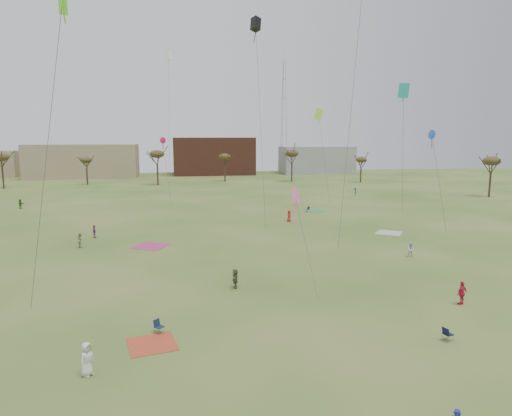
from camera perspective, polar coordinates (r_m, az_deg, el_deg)
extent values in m
plane|color=#34591B|center=(33.59, 3.71, -12.52)|extent=(260.00, 260.00, 0.00)
imported|color=silver|center=(26.20, -20.54, -17.41)|extent=(0.96, 1.05, 1.81)
imported|color=red|center=(37.18, 24.55, -9.73)|extent=(1.13, 0.80, 1.78)
imported|color=tan|center=(54.38, -21.26, -3.80)|extent=(0.81, 0.94, 1.67)
imported|color=brown|center=(37.48, -2.64, -8.88)|extent=(0.70, 1.56, 1.62)
imported|color=#8D3C91|center=(58.90, -19.72, -2.81)|extent=(0.73, 1.01, 1.60)
imported|color=silver|center=(49.40, 18.98, -4.99)|extent=(0.95, 0.87, 1.58)
imported|color=#2F7326|center=(87.71, -27.59, 0.47)|extent=(1.50, 1.46, 1.71)
imported|color=red|center=(66.17, 4.19, -1.00)|extent=(0.97, 0.97, 1.70)
imported|color=navy|center=(97.59, 12.38, 2.03)|extent=(1.01, 1.21, 1.63)
cube|color=#C24426|center=(28.94, -12.99, -16.41)|extent=(3.26, 3.26, 0.03)
cube|color=beige|center=(60.91, 16.43, -3.03)|extent=(4.31, 4.31, 0.03)
cube|color=#B03669|center=(52.78, -13.16, -4.73)|extent=(4.75, 4.75, 0.03)
cube|color=#379953|center=(76.16, 7.36, -0.37)|extent=(3.76, 3.76, 0.03)
cube|color=#16243C|center=(30.13, -12.10, -14.46)|extent=(0.71, 0.71, 0.04)
cube|color=#16243C|center=(30.19, -12.43, -13.94)|extent=(0.44, 0.45, 0.44)
cube|color=#121432|center=(30.84, 23.07, -14.43)|extent=(0.62, 0.62, 0.04)
cube|color=#121432|center=(30.59, 22.81, -14.14)|extent=(0.26, 0.52, 0.44)
cube|color=#16193C|center=(75.12, 6.50, -0.16)|extent=(0.65, 0.65, 0.04)
cube|color=#16193C|center=(75.22, 6.64, 0.02)|extent=(0.30, 0.51, 0.44)
cube|color=#6AD726|center=(32.70, -23.15, 21.98)|extent=(0.08, 0.08, 1.59)
cylinder|color=#4C4C51|center=(32.13, -24.98, 5.43)|extent=(3.28, 0.16, 19.76)
cone|color=#FA4FA8|center=(35.67, 4.94, 1.53)|extent=(1.43, 0.10, 1.43)
cube|color=#FA4FA8|center=(35.80, 4.92, 0.09)|extent=(0.08, 0.08, 2.34)
cylinder|color=#4C4C51|center=(34.19, 6.30, -4.61)|extent=(0.58, 4.62, 6.81)
cylinder|color=#4C4C51|center=(46.33, 11.80, 10.76)|extent=(2.18, 1.03, 25.97)
cube|color=black|center=(62.34, -0.04, 22.18)|extent=(0.96, 0.96, 1.65)
cube|color=black|center=(62.13, -0.04, 21.32)|extent=(0.08, 0.08, 2.48)
cylinder|color=#4C4C51|center=(57.91, 0.58, 10.39)|extent=(0.27, 5.78, 25.63)
cone|color=blue|center=(55.08, 21.33, 8.62)|extent=(1.06, 0.08, 1.06)
cube|color=blue|center=(55.08, 21.29, 7.92)|extent=(0.08, 0.08, 1.74)
cylinder|color=#4C4C51|center=(57.00, 22.14, 2.70)|extent=(3.68, 1.67, 11.64)
cube|color=#8DDC24|center=(81.77, 7.91, 11.68)|extent=(0.98, 0.98, 1.92)
cube|color=#8DDC24|center=(81.74, 7.90, 11.21)|extent=(0.08, 0.08, 1.73)
cylinder|color=#4C4C51|center=(80.30, 8.59, 6.24)|extent=(1.24, 3.52, 15.36)
cone|color=#BA133B|center=(77.49, -11.69, 8.37)|extent=(1.07, 0.08, 1.07)
cube|color=#BA133B|center=(77.50, -11.67, 7.86)|extent=(0.08, 0.08, 1.75)
cylinder|color=#4C4C51|center=(76.42, -11.15, 4.32)|extent=(1.20, 2.63, 10.81)
cube|color=#178A75|center=(69.14, 18.14, 13.91)|extent=(1.04, 1.04, 2.05)
cube|color=#178A75|center=(69.08, 18.11, 13.32)|extent=(0.08, 0.08, 1.85)
cylinder|color=#4C4C51|center=(69.75, 18.04, 6.52)|extent=(1.44, 1.29, 17.85)
cube|color=white|center=(94.56, -10.96, 18.35)|extent=(0.81, 0.81, 1.38)
cube|color=white|center=(94.43, -10.94, 17.87)|extent=(0.08, 0.08, 2.08)
cylinder|color=#4C4C51|center=(90.60, -10.88, 10.18)|extent=(0.54, 5.42, 27.04)
cylinder|color=#3A2B1E|center=(123.52, -29.29, 3.32)|extent=(0.40, 0.40, 5.10)
ellipsoid|color=#473D1E|center=(123.23, -29.47, 5.60)|extent=(3.57, 3.57, 1.87)
cylinder|color=#3A2B1E|center=(124.77, -20.54, 3.76)|extent=(0.40, 0.40, 4.32)
ellipsoid|color=#473D1E|center=(124.49, -20.64, 5.68)|extent=(3.02, 3.02, 1.58)
cylinder|color=#3A2B1E|center=(118.79, -12.31, 4.15)|extent=(0.40, 0.40, 5.40)
ellipsoid|color=#473D1E|center=(118.48, -12.39, 6.67)|extent=(3.78, 3.78, 1.98)
cylinder|color=#3A2B1E|center=(125.46, -3.94, 4.42)|extent=(0.40, 0.40, 4.68)
ellipsoid|color=#473D1E|center=(125.18, -3.96, 6.49)|extent=(3.28, 3.28, 1.72)
cylinder|color=#3A2B1E|center=(124.77, 4.53, 4.53)|extent=(0.40, 0.40, 5.28)
ellipsoid|color=#473D1E|center=(124.48, 4.56, 6.87)|extent=(3.70, 3.70, 1.94)
cylinder|color=#3A2B1E|center=(125.95, 13.08, 4.12)|extent=(0.40, 0.40, 4.20)
ellipsoid|color=#473D1E|center=(125.68, 13.14, 5.96)|extent=(2.94, 2.94, 1.54)
cylinder|color=#3A2B1E|center=(104.49, 27.40, 2.61)|extent=(0.40, 0.40, 5.04)
ellipsoid|color=#473D1E|center=(104.14, 27.60, 5.28)|extent=(3.53, 3.53, 1.85)
cube|color=#937F60|center=(148.06, -20.94, 5.58)|extent=(32.00, 14.00, 10.00)
cube|color=brown|center=(150.98, -5.42, 6.57)|extent=(26.00, 16.00, 12.00)
cube|color=gray|center=(155.97, 7.64, 6.05)|extent=(24.00, 12.00, 9.00)
cylinder|color=#9EA3A8|center=(160.16, 3.81, 11.38)|extent=(0.16, 0.16, 38.00)
cylinder|color=#9EA3A8|center=(160.60, 3.26, 11.37)|extent=(0.16, 0.16, 38.00)
cylinder|color=#9EA3A8|center=(159.08, 3.40, 11.40)|extent=(0.16, 0.16, 38.00)
cylinder|color=#9EA3A8|center=(162.10, 3.56, 18.64)|extent=(0.10, 0.10, 3.00)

